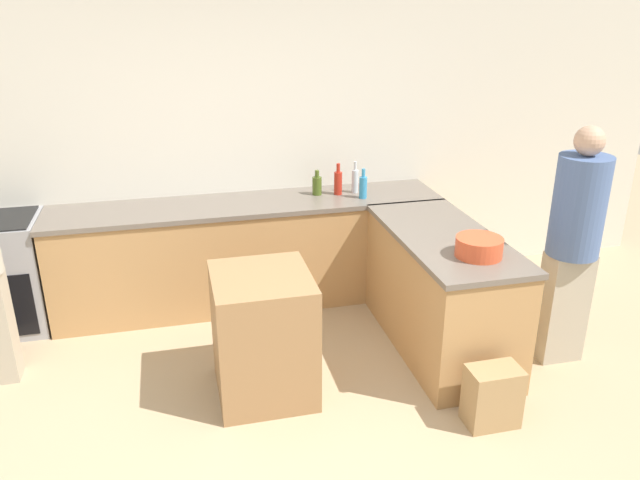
# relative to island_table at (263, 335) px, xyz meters

# --- Properties ---
(ground_plane) EXTENTS (14.00, 14.00, 0.00)m
(ground_plane) POSITION_rel_island_table_xyz_m (0.10, -0.80, -0.43)
(ground_plane) COLOR tan
(wall_back) EXTENTS (8.00, 0.06, 2.70)m
(wall_back) POSITION_rel_island_table_xyz_m (0.10, 1.69, 0.92)
(wall_back) COLOR silver
(wall_back) RESTS_ON ground_plane
(counter_back) EXTENTS (3.25, 0.65, 0.91)m
(counter_back) POSITION_rel_island_table_xyz_m (0.10, 1.35, 0.03)
(counter_back) COLOR tan
(counter_back) RESTS_ON ground_plane
(counter_peninsula) EXTENTS (0.69, 1.56, 0.91)m
(counter_peninsula) POSITION_rel_island_table_xyz_m (1.38, 0.27, 0.03)
(counter_peninsula) COLOR tan
(counter_peninsula) RESTS_ON ground_plane
(island_table) EXTENTS (0.63, 0.68, 0.86)m
(island_table) POSITION_rel_island_table_xyz_m (0.00, 0.00, 0.00)
(island_table) COLOR #997047
(island_table) RESTS_ON ground_plane
(mixing_bowl) EXTENTS (0.31, 0.31, 0.13)m
(mixing_bowl) POSITION_rel_island_table_xyz_m (1.43, -0.14, 0.54)
(mixing_bowl) COLOR #DB512D
(mixing_bowl) RESTS_ON counter_peninsula
(vinegar_bottle_clear) EXTENTS (0.06, 0.06, 0.28)m
(vinegar_bottle_clear) POSITION_rel_island_table_xyz_m (1.04, 1.39, 0.59)
(vinegar_bottle_clear) COLOR silver
(vinegar_bottle_clear) RESTS_ON counter_back
(olive_oil_bottle) EXTENTS (0.08, 0.08, 0.21)m
(olive_oil_bottle) POSITION_rel_island_table_xyz_m (0.70, 1.41, 0.56)
(olive_oil_bottle) COLOR #475B1E
(olive_oil_bottle) RESTS_ON counter_back
(dish_soap_bottle) EXTENTS (0.07, 0.07, 0.25)m
(dish_soap_bottle) POSITION_rel_island_table_xyz_m (1.06, 1.23, 0.58)
(dish_soap_bottle) COLOR #338CBF
(dish_soap_bottle) RESTS_ON counter_back
(hot_sauce_bottle) EXTENTS (0.07, 0.07, 0.27)m
(hot_sauce_bottle) POSITION_rel_island_table_xyz_m (0.88, 1.38, 0.59)
(hot_sauce_bottle) COLOR red
(hot_sauce_bottle) RESTS_ON counter_back
(person_at_peninsula) EXTENTS (0.35, 0.35, 1.73)m
(person_at_peninsula) POSITION_rel_island_table_xyz_m (2.17, -0.10, 0.51)
(person_at_peninsula) COLOR #ADA38E
(person_at_peninsula) RESTS_ON ground_plane
(paper_bag) EXTENTS (0.33, 0.21, 0.40)m
(paper_bag) POSITION_rel_island_table_xyz_m (1.32, -0.68, -0.23)
(paper_bag) COLOR #A88456
(paper_bag) RESTS_ON ground_plane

